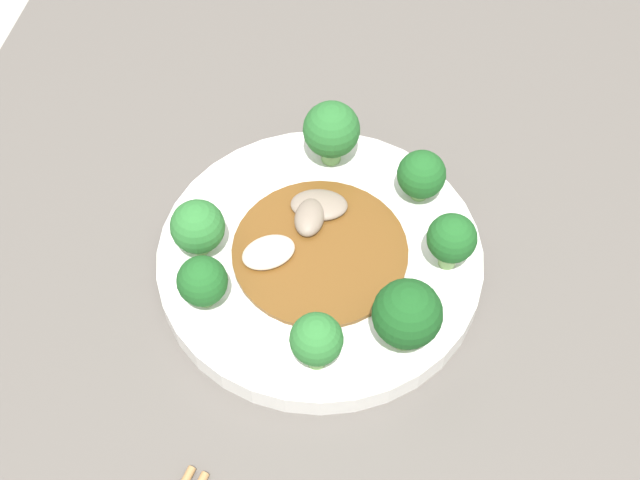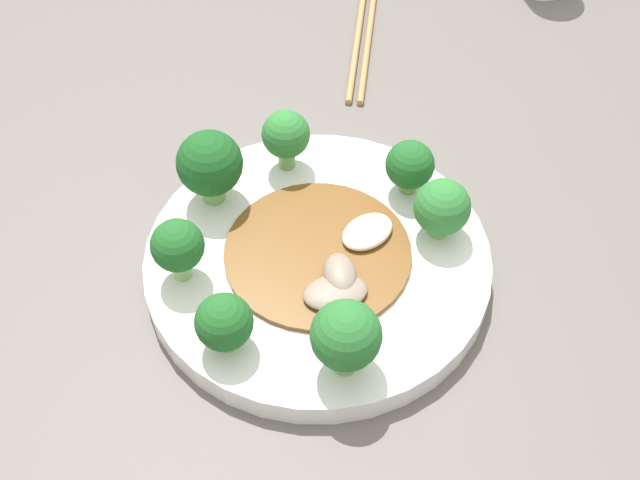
{
  "view_description": "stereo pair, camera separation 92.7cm",
  "coord_description": "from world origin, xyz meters",
  "px_view_note": "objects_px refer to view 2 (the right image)",
  "views": [
    {
      "loc": [
        0.4,
        0.05,
        1.41
      ],
      "look_at": [
        -0.05,
        -0.04,
        0.76
      ],
      "focal_mm": 50.0,
      "sensor_mm": 36.0,
      "label": 1
    },
    {
      "loc": [
        -0.52,
        0.0,
        1.33
      ],
      "look_at": [
        -0.05,
        -0.04,
        0.76
      ],
      "focal_mm": 50.0,
      "sensor_mm": 36.0,
      "label": 2
    }
  ],
  "objects_px": {
    "broccoli_west": "(349,336)",
    "chopsticks": "(365,34)",
    "plate": "(320,263)",
    "broccoli_south": "(444,207)",
    "broccoli_northeast": "(212,164)",
    "stirfry_center": "(330,257)",
    "broccoli_southeast": "(412,165)",
    "broccoli_north": "(180,246)",
    "broccoli_northwest": "(227,322)",
    "broccoli_east": "(288,135)"
  },
  "relations": [
    {
      "from": "broccoli_west",
      "to": "chopsticks",
      "type": "height_order",
      "value": "broccoli_west"
    },
    {
      "from": "plate",
      "to": "broccoli_south",
      "type": "xyz_separation_m",
      "value": [
        0.02,
        -0.11,
        0.04
      ]
    },
    {
      "from": "broccoli_south",
      "to": "broccoli_northeast",
      "type": "distance_m",
      "value": 0.2
    },
    {
      "from": "plate",
      "to": "stirfry_center",
      "type": "xyz_separation_m",
      "value": [
        -0.01,
        -0.01,
        0.02
      ]
    },
    {
      "from": "broccoli_southeast",
      "to": "plate",
      "type": "bearing_deg",
      "value": 128.14
    },
    {
      "from": "broccoli_north",
      "to": "broccoli_northeast",
      "type": "bearing_deg",
      "value": -17.72
    },
    {
      "from": "chopsticks",
      "to": "broccoli_northwest",
      "type": "bearing_deg",
      "value": 158.67
    },
    {
      "from": "broccoli_west",
      "to": "broccoli_north",
      "type": "height_order",
      "value": "broccoli_west"
    },
    {
      "from": "broccoli_east",
      "to": "broccoli_northwest",
      "type": "height_order",
      "value": "broccoli_east"
    },
    {
      "from": "plate",
      "to": "broccoli_south",
      "type": "distance_m",
      "value": 0.12
    },
    {
      "from": "broccoli_east",
      "to": "broccoli_northeast",
      "type": "relative_size",
      "value": 0.84
    },
    {
      "from": "broccoli_east",
      "to": "broccoli_northeast",
      "type": "height_order",
      "value": "broccoli_northeast"
    },
    {
      "from": "broccoli_northwest",
      "to": "broccoli_northeast",
      "type": "bearing_deg",
      "value": 2.81
    },
    {
      "from": "plate",
      "to": "broccoli_east",
      "type": "height_order",
      "value": "broccoli_east"
    },
    {
      "from": "chopsticks",
      "to": "broccoli_northeast",
      "type": "bearing_deg",
      "value": 146.23
    },
    {
      "from": "stirfry_center",
      "to": "broccoli_west",
      "type": "bearing_deg",
      "value": -178.43
    },
    {
      "from": "broccoli_west",
      "to": "broccoli_northwest",
      "type": "xyz_separation_m",
      "value": [
        0.03,
        0.09,
        -0.01
      ]
    },
    {
      "from": "plate",
      "to": "broccoli_northeast",
      "type": "height_order",
      "value": "broccoli_northeast"
    },
    {
      "from": "broccoli_northwest",
      "to": "chopsticks",
      "type": "bearing_deg",
      "value": -21.33
    },
    {
      "from": "plate",
      "to": "broccoli_southeast",
      "type": "xyz_separation_m",
      "value": [
        0.07,
        -0.09,
        0.04
      ]
    },
    {
      "from": "broccoli_northwest",
      "to": "stirfry_center",
      "type": "relative_size",
      "value": 0.34
    },
    {
      "from": "plate",
      "to": "broccoli_southeast",
      "type": "relative_size",
      "value": 5.55
    },
    {
      "from": "plate",
      "to": "broccoli_south",
      "type": "height_order",
      "value": "broccoli_south"
    },
    {
      "from": "broccoli_east",
      "to": "broccoli_southeast",
      "type": "relative_size",
      "value": 1.15
    },
    {
      "from": "broccoli_northwest",
      "to": "broccoli_north",
      "type": "xyz_separation_m",
      "value": [
        0.07,
        0.04,
        0.01
      ]
    },
    {
      "from": "broccoli_west",
      "to": "broccoli_south",
      "type": "xyz_separation_m",
      "value": [
        0.13,
        -0.1,
        -0.01
      ]
    },
    {
      "from": "broccoli_northwest",
      "to": "broccoli_north",
      "type": "height_order",
      "value": "broccoli_north"
    },
    {
      "from": "broccoli_northeast",
      "to": "chopsticks",
      "type": "distance_m",
      "value": 0.31
    },
    {
      "from": "broccoli_northeast",
      "to": "broccoli_north",
      "type": "height_order",
      "value": "broccoli_northeast"
    },
    {
      "from": "plate",
      "to": "broccoli_northwest",
      "type": "xyz_separation_m",
      "value": [
        -0.08,
        0.08,
        0.04
      ]
    },
    {
      "from": "broccoli_west",
      "to": "broccoli_north",
      "type": "xyz_separation_m",
      "value": [
        0.1,
        0.13,
        -0.0
      ]
    },
    {
      "from": "broccoli_south",
      "to": "chopsticks",
      "type": "height_order",
      "value": "broccoli_south"
    },
    {
      "from": "stirfry_center",
      "to": "broccoli_south",
      "type": "bearing_deg",
      "value": -76.92
    },
    {
      "from": "broccoli_northwest",
      "to": "chopsticks",
      "type": "height_order",
      "value": "broccoli_northwest"
    },
    {
      "from": "broccoli_south",
      "to": "broccoli_northeast",
      "type": "relative_size",
      "value": 0.79
    },
    {
      "from": "broccoli_northeast",
      "to": "stirfry_center",
      "type": "height_order",
      "value": "broccoli_northeast"
    },
    {
      "from": "broccoli_east",
      "to": "broccoli_southeast",
      "type": "distance_m",
      "value": 0.11
    },
    {
      "from": "broccoli_east",
      "to": "broccoli_west",
      "type": "height_order",
      "value": "broccoli_west"
    },
    {
      "from": "broccoli_north",
      "to": "chopsticks",
      "type": "height_order",
      "value": "broccoli_north"
    },
    {
      "from": "broccoli_south",
      "to": "stirfry_center",
      "type": "bearing_deg",
      "value": 103.08
    },
    {
      "from": "broccoli_east",
      "to": "broccoli_northeast",
      "type": "bearing_deg",
      "value": 116.98
    },
    {
      "from": "broccoli_west",
      "to": "chopsticks",
      "type": "relative_size",
      "value": 0.31
    },
    {
      "from": "broccoli_northeast",
      "to": "stirfry_center",
      "type": "bearing_deg",
      "value": -130.74
    },
    {
      "from": "broccoli_northeast",
      "to": "broccoli_east",
      "type": "bearing_deg",
      "value": -63.02
    },
    {
      "from": "broccoli_south",
      "to": "stirfry_center",
      "type": "relative_size",
      "value": 0.36
    },
    {
      "from": "broccoli_northeast",
      "to": "stirfry_center",
      "type": "relative_size",
      "value": 0.46
    },
    {
      "from": "broccoli_northwest",
      "to": "broccoli_northeast",
      "type": "relative_size",
      "value": 0.74
    },
    {
      "from": "broccoli_southeast",
      "to": "broccoli_north",
      "type": "distance_m",
      "value": 0.22
    },
    {
      "from": "broccoli_south",
      "to": "stirfry_center",
      "type": "distance_m",
      "value": 0.11
    },
    {
      "from": "broccoli_southeast",
      "to": "broccoli_northeast",
      "type": "height_order",
      "value": "broccoli_northeast"
    }
  ]
}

